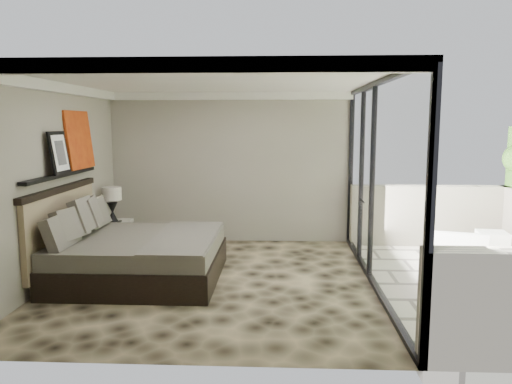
{
  "coord_description": "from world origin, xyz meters",
  "views": [
    {
      "loc": [
        0.94,
        -6.83,
        2.24
      ],
      "look_at": [
        0.59,
        0.4,
        1.23
      ],
      "focal_mm": 35.0,
      "sensor_mm": 36.0,
      "label": 1
    }
  ],
  "objects_px": {
    "bed": "(133,253)",
    "nightstand": "(115,235)",
    "lounger": "(464,273)",
    "table_lamp": "(112,200)",
    "ottoman": "(492,245)"
  },
  "relations": [
    {
      "from": "table_lamp",
      "to": "lounger",
      "type": "height_order",
      "value": "table_lamp"
    },
    {
      "from": "ottoman",
      "to": "nightstand",
      "type": "bearing_deg",
      "value": 177.38
    },
    {
      "from": "nightstand",
      "to": "ottoman",
      "type": "xyz_separation_m",
      "value": [
        6.44,
        -0.29,
        -0.04
      ]
    },
    {
      "from": "nightstand",
      "to": "lounger",
      "type": "bearing_deg",
      "value": -23.19
    },
    {
      "from": "ottoman",
      "to": "bed",
      "type": "bearing_deg",
      "value": -166.68
    },
    {
      "from": "nightstand",
      "to": "table_lamp",
      "type": "relative_size",
      "value": 0.89
    },
    {
      "from": "bed",
      "to": "table_lamp",
      "type": "relative_size",
      "value": 3.77
    },
    {
      "from": "nightstand",
      "to": "table_lamp",
      "type": "distance_m",
      "value": 0.64
    },
    {
      "from": "bed",
      "to": "lounger",
      "type": "height_order",
      "value": "bed"
    },
    {
      "from": "bed",
      "to": "lounger",
      "type": "distance_m",
      "value": 4.66
    },
    {
      "from": "table_lamp",
      "to": "bed",
      "type": "bearing_deg",
      "value": -62.34
    },
    {
      "from": "bed",
      "to": "nightstand",
      "type": "bearing_deg",
      "value": 116.76
    },
    {
      "from": "lounger",
      "to": "nightstand",
      "type": "bearing_deg",
      "value": 177.47
    },
    {
      "from": "lounger",
      "to": "bed",
      "type": "bearing_deg",
      "value": -166.28
    },
    {
      "from": "table_lamp",
      "to": "lounger",
      "type": "xyz_separation_m",
      "value": [
        5.48,
        -1.68,
        -0.72
      ]
    }
  ]
}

